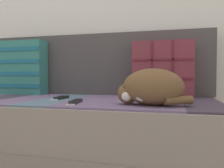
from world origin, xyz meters
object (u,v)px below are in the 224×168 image
object	(u,v)px
sleeping_cat	(150,88)
game_remote_far	(61,98)
throw_pillow_striped	(21,68)
game_remote_near	(75,102)
couch	(78,131)
throw_pillow_quilted	(162,69)

from	to	relation	value
sleeping_cat	game_remote_far	size ratio (longest dim) A/B	2.02
throw_pillow_striped	sleeping_cat	distance (m)	1.19
sleeping_cat	game_remote_near	world-z (taller)	sleeping_cat
couch	throw_pillow_striped	size ratio (longest dim) A/B	4.28
throw_pillow_quilted	game_remote_far	xyz separation A→B (m)	(-0.63, -0.29, -0.19)
sleeping_cat	game_remote_far	world-z (taller)	sleeping_cat
sleeping_cat	game_remote_near	xyz separation A→B (m)	(-0.40, -0.01, -0.08)
sleeping_cat	throw_pillow_striped	bearing A→B (deg)	156.94
game_remote_near	game_remote_far	xyz separation A→B (m)	(-0.18, 0.19, -0.00)
couch	game_remote_far	size ratio (longest dim) A/B	10.04
throw_pillow_quilted	game_remote_near	bearing A→B (deg)	-133.34
sleeping_cat	throw_pillow_quilted	bearing A→B (deg)	83.51
couch	throw_pillow_quilted	distance (m)	0.72
sleeping_cat	game_remote_near	bearing A→B (deg)	-177.89
couch	throw_pillow_striped	xyz separation A→B (m)	(-0.59, 0.22, 0.44)
game_remote_far	sleeping_cat	bearing A→B (deg)	-16.52
throw_pillow_quilted	game_remote_near	size ratio (longest dim) A/B	2.10
sleeping_cat	game_remote_far	distance (m)	0.61
couch	throw_pillow_striped	bearing A→B (deg)	159.27
couch	throw_pillow_quilted	xyz separation A→B (m)	(0.55, 0.23, 0.42)
throw_pillow_quilted	sleeping_cat	distance (m)	0.48
game_remote_far	throw_pillow_quilted	bearing A→B (deg)	24.78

